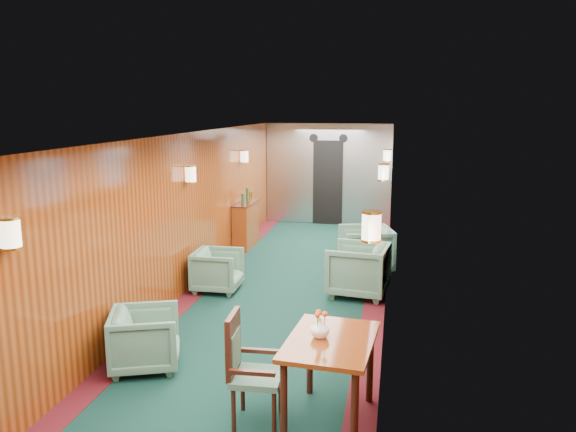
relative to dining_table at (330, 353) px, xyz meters
The scene contains 12 objects.
room 3.11m from the dining_table, 111.42° to the left, with size 12.00×12.10×2.40m.
bulkhead 8.74m from the dining_table, 97.09° to the left, with size 2.98×0.17×2.39m.
windows_right 3.13m from the dining_table, 82.21° to the left, with size 0.02×8.60×0.80m.
wall_sconces 3.66m from the dining_table, 108.01° to the left, with size 2.97×7.97×0.25m.
dining_table is the anchor object (origin of this frame).
side_chair 0.75m from the dining_table, 169.73° to the right, with size 0.47×0.50×1.01m.
credenza 6.54m from the dining_table, 111.72° to the left, with size 0.32×1.01×1.18m.
flower_vase 0.24m from the dining_table, 168.89° to the left, with size 0.17×0.17×0.17m, color white.
armchair_left_near 2.21m from the dining_table, 161.79° to the left, with size 0.70×0.72×0.65m, color #1F493A.
armchair_left_far 3.95m from the dining_table, 122.58° to the left, with size 0.68×0.70×0.64m, color #1F493A.
armchair_right_near 3.52m from the dining_table, 89.95° to the left, with size 0.84×0.86×0.78m, color #1F493A.
armchair_right_far 4.80m from the dining_table, 89.48° to the left, with size 0.83×0.85×0.78m, color #1F493A.
Camera 1 is at (1.59, -7.33, 2.79)m, focal length 35.00 mm.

